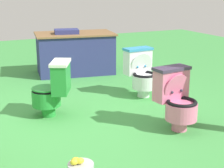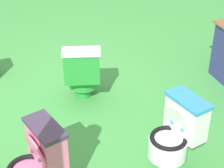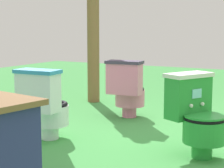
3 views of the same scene
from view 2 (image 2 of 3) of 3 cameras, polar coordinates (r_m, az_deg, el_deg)
name	(u,v)px [view 2 (image 2 of 3)]	position (r m, az deg, el deg)	size (l,w,h in m)	color
ground	(64,103)	(4.73, -7.16, -2.88)	(14.00, 14.00, 0.00)	#429947
toilet_green	(82,73)	(4.60, -4.41, 1.67)	(0.62, 0.58, 0.73)	green
toilet_pink	(37,163)	(3.40, -11.07, -11.41)	(0.45, 0.53, 0.73)	pink
toilet_white	(176,133)	(3.70, 9.53, -7.17)	(0.45, 0.51, 0.73)	white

